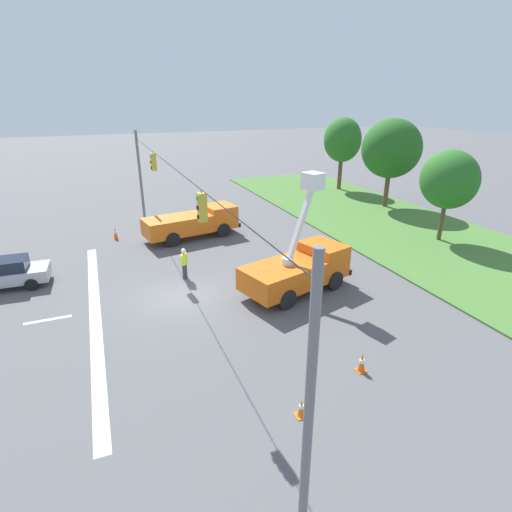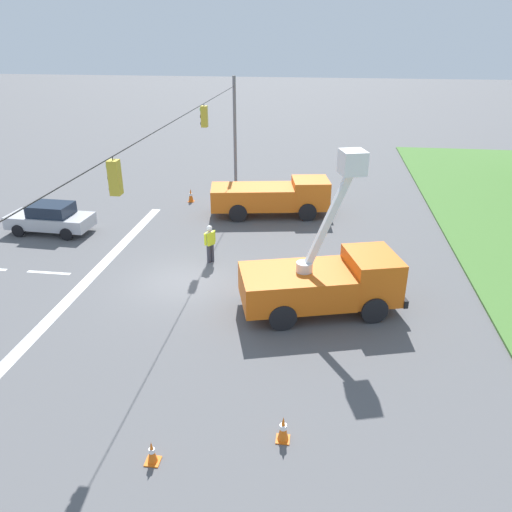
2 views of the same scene
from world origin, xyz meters
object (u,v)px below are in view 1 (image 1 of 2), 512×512
Objects in this scene: sedan_silver at (5,273)px; traffic_cone_foreground_right at (301,408)px; tree_centre at (449,180)px; traffic_cone_mid_left at (268,263)px; utility_truck_bucket_lift at (299,267)px; traffic_cone_foreground_left at (115,233)px; traffic_cone_mid_right at (362,362)px; tree_west at (391,149)px; road_worker at (184,262)px; utility_truck_support_near at (194,222)px; tree_far_west at (342,140)px.

sedan_silver is 6.84× the size of traffic_cone_foreground_right.
traffic_cone_mid_left is (-0.02, -13.05, -3.94)m from tree_centre.
utility_truck_bucket_lift is 7.75× the size of traffic_cone_foreground_left.
traffic_cone_foreground_right is at bearing -69.55° from traffic_cone_mid_right.
tree_west is 9.47× the size of traffic_cone_foreground_left.
road_worker is 8.99m from traffic_cone_foreground_left.
tree_west is at bearing 101.59° from sedan_silver.
utility_truck_support_near is at bearing -163.66° from utility_truck_bucket_lift.
traffic_cone_mid_left is (8.91, -15.53, -4.86)m from tree_west.
traffic_cone_mid_left is (7.14, 2.69, -0.77)m from utility_truck_support_near.
tree_far_west is 9.96× the size of traffic_cone_mid_right.
traffic_cone_foreground_right is 3.32m from traffic_cone_mid_right.
utility_truck_bucket_lift is at bearing 5.95° from traffic_cone_mid_left.
traffic_cone_mid_right is at bearing 6.89° from utility_truck_support_near.
tree_centre is at bearing 65.54° from utility_truck_support_near.
utility_truck_support_near is 7.05m from road_worker.
sedan_silver is (13.88, -29.55, -4.44)m from tree_far_west.
tree_west is at bearing 95.56° from utility_truck_support_near.
tree_far_west reaches higher than tree_centre.
traffic_cone_foreground_left is at bearing -137.97° from traffic_cone_mid_left.
utility_truck_bucket_lift is 15.45m from sedan_silver.
sedan_silver is 6.09× the size of traffic_cone_mid_left.
traffic_cone_mid_left is at bearing -90.09° from tree_centre.
tree_centre is 23.15m from traffic_cone_foreground_left.
traffic_cone_mid_right is (10.43, 4.23, -0.63)m from road_worker.
tree_west is 10.83× the size of traffic_cone_mid_left.
tree_west is at bearing 90.16° from traffic_cone_foreground_left.
tree_far_west is 1.72× the size of sedan_silver.
traffic_cone_mid_left is at bearing -43.08° from tree_far_west.
traffic_cone_mid_right is (9.97, -13.67, -3.92)m from tree_centre.
utility_truck_support_near is 11.96m from sedan_silver.
utility_truck_support_near reaches higher than traffic_cone_mid_right.
utility_truck_support_near is at bearing 162.12° from road_worker.
tree_centre is at bearing -15.52° from tree_west.
road_worker is 2.47× the size of traffic_cone_mid_left.
utility_truck_support_near is 9.28× the size of traffic_cone_mid_right.
tree_far_west is 9.19× the size of traffic_cone_foreground_left.
traffic_cone_mid_left is (8.85, 7.97, -0.06)m from traffic_cone_foreground_left.
traffic_cone_foreground_right is at bearing -56.44° from tree_centre.
traffic_cone_mid_right is at bearing -31.35° from tree_far_west.
traffic_cone_foreground_left is at bearing -107.90° from utility_truck_support_near.
tree_west is at bearing 119.85° from traffic_cone_mid_left.
tree_west is at bearing -1.05° from tree_far_west.
utility_truck_bucket_lift is 8.86× the size of traffic_cone_mid_left.
sedan_silver is (4.25, -11.18, -0.34)m from utility_truck_support_near.
utility_truck_support_near reaches higher than road_worker.
sedan_silver is 8.39m from traffic_cone_foreground_left.
traffic_cone_foreground_right is (18.29, -1.04, -0.82)m from utility_truck_support_near.
utility_truck_support_near is (-10.31, -3.02, -0.17)m from utility_truck_bucket_lift.
tree_far_west reaches higher than traffic_cone_foreground_left.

